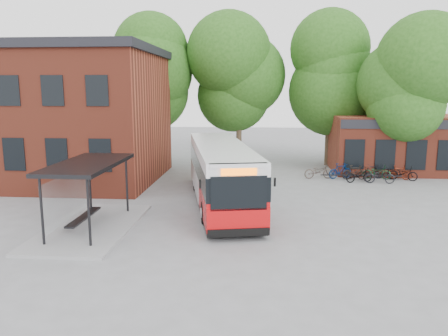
# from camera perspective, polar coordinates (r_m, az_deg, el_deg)

# --- Properties ---
(ground) EXTENTS (100.00, 100.00, 0.00)m
(ground) POSITION_cam_1_polar(r_m,az_deg,el_deg) (19.51, -3.35, -7.28)
(ground) COLOR slate
(station_building) EXTENTS (18.40, 10.40, 8.50)m
(station_building) POSITION_cam_1_polar(r_m,az_deg,el_deg) (31.59, -25.22, 6.34)
(station_building) COLOR maroon
(station_building) RESTS_ON ground
(shop_row) EXTENTS (14.00, 6.20, 4.00)m
(shop_row) POSITION_cam_1_polar(r_m,az_deg,el_deg) (34.92, 25.35, 2.90)
(shop_row) COLOR maroon
(shop_row) RESTS_ON ground
(bus_shelter) EXTENTS (3.60, 7.00, 2.90)m
(bus_shelter) POSITION_cam_1_polar(r_m,az_deg,el_deg) (19.32, -17.18, -3.44)
(bus_shelter) COLOR black
(bus_shelter) RESTS_ON ground
(bike_rail) EXTENTS (5.20, 0.10, 0.38)m
(bike_rail) POSITION_cam_1_polar(r_m,az_deg,el_deg) (29.74, 17.44, -1.24)
(bike_rail) COLOR black
(bike_rail) RESTS_ON ground
(tree_0) EXTENTS (7.92, 7.92, 11.00)m
(tree_0) POSITION_cam_1_polar(r_m,az_deg,el_deg) (35.48, -9.61, 9.51)
(tree_0) COLOR #204C14
(tree_0) RESTS_ON ground
(tree_1) EXTENTS (7.92, 7.92, 10.40)m
(tree_1) POSITION_cam_1_polar(r_m,az_deg,el_deg) (35.46, 1.99, 9.16)
(tree_1) COLOR #204C14
(tree_1) RESTS_ON ground
(tree_2) EXTENTS (7.92, 7.92, 11.00)m
(tree_2) POSITION_cam_1_polar(r_m,az_deg,el_deg) (34.84, 13.65, 9.36)
(tree_2) COLOR #204C14
(tree_2) RESTS_ON ground
(tree_3) EXTENTS (7.04, 7.04, 9.28)m
(tree_3) POSITION_cam_1_polar(r_m,az_deg,el_deg) (32.17, 23.61, 7.21)
(tree_3) COLOR #204C14
(tree_3) RESTS_ON ground
(city_bus) EXTENTS (4.98, 12.44, 3.09)m
(city_bus) POSITION_cam_1_polar(r_m,az_deg,el_deg) (22.62, -0.42, -0.77)
(city_bus) COLOR red
(city_bus) RESTS_ON ground
(bicycle_0) EXTENTS (2.00, 0.95, 1.01)m
(bicycle_0) POSITION_cam_1_polar(r_m,az_deg,el_deg) (29.68, 12.25, -0.40)
(bicycle_0) COLOR #443933
(bicycle_0) RESTS_ON ground
(bicycle_1) EXTENTS (1.77, 1.12, 1.03)m
(bicycle_1) POSITION_cam_1_polar(r_m,az_deg,el_deg) (30.05, 14.95, -0.36)
(bicycle_1) COLOR #042052
(bicycle_1) RESTS_ON ground
(bicycle_2) EXTENTS (1.95, 1.21, 0.97)m
(bicycle_2) POSITION_cam_1_polar(r_m,az_deg,el_deg) (29.16, 17.24, -0.86)
(bicycle_2) COLOR black
(bicycle_2) RESTS_ON ground
(bicycle_3) EXTENTS (1.65, 0.56, 0.98)m
(bicycle_3) POSITION_cam_1_polar(r_m,az_deg,el_deg) (29.91, 16.69, -0.55)
(bicycle_3) COLOR black
(bicycle_3) RESTS_ON ground
(bicycle_4) EXTENTS (1.86, 0.74, 0.96)m
(bicycle_4) POSITION_cam_1_polar(r_m,az_deg,el_deg) (29.23, 19.70, -0.98)
(bicycle_4) COLOR black
(bicycle_4) RESTS_ON ground
(bicycle_5) EXTENTS (1.65, 0.85, 0.95)m
(bicycle_5) POSITION_cam_1_polar(r_m,az_deg,el_deg) (30.82, 18.66, -0.37)
(bicycle_5) COLOR black
(bicycle_5) RESTS_ON ground
(bicycle_6) EXTENTS (1.88, 0.89, 0.95)m
(bicycle_6) POSITION_cam_1_polar(r_m,az_deg,el_deg) (30.55, 19.33, -0.51)
(bicycle_6) COLOR #123920
(bicycle_6) RESTS_ON ground
(bicycle_7) EXTENTS (1.59, 0.72, 0.92)m
(bicycle_7) POSITION_cam_1_polar(r_m,az_deg,el_deg) (30.89, 21.83, -0.58)
(bicycle_7) COLOR #601E0E
(bicycle_7) RESTS_ON ground
(bicycle_extra_0) EXTENTS (1.91, 1.25, 0.95)m
(bicycle_extra_0) POSITION_cam_1_polar(r_m,az_deg,el_deg) (30.76, 22.34, -0.63)
(bicycle_extra_0) COLOR black
(bicycle_extra_0) RESTS_ON ground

